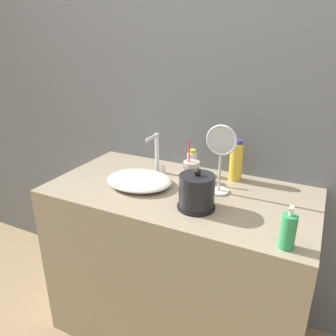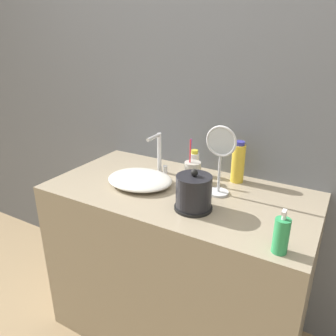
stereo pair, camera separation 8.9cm
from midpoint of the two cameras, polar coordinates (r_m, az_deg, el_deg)
wall_back at (r=1.71m, az=9.20°, el=14.28°), size 6.00×0.04×2.60m
vanity_counter at (r=1.76m, az=3.25°, el=-16.44°), size 1.24×0.64×0.85m
sink_basin at (r=1.59m, az=-3.32°, el=-2.02°), size 0.33×0.27×0.05m
faucet at (r=1.69m, az=-0.06°, el=2.79°), size 0.06×0.12×0.21m
electric_kettle at (r=1.35m, az=6.38°, el=-4.52°), size 0.16×0.16×0.18m
toothbrush_cup at (r=1.62m, az=5.86°, el=-0.59°), size 0.08×0.08×0.21m
lotion_bottle at (r=1.16m, az=21.24°, el=-10.91°), size 0.05×0.05×0.16m
shampoo_bottle at (r=1.71m, az=6.08°, el=0.92°), size 0.05×0.05×0.13m
mouthwash_bottle at (r=1.64m, az=13.64°, el=0.92°), size 0.06×0.06×0.21m
vanity_mirror at (r=1.46m, az=10.84°, el=2.14°), size 0.14×0.10×0.32m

